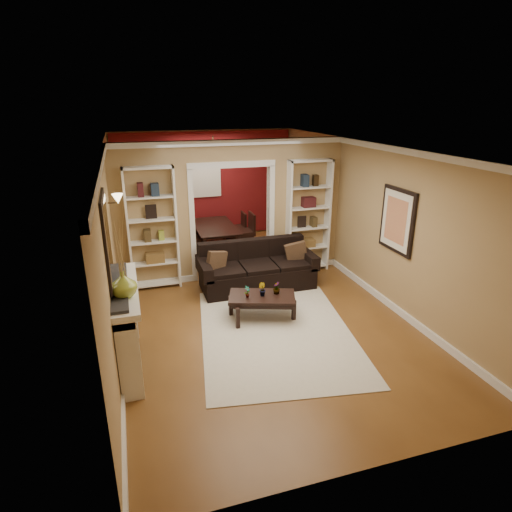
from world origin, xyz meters
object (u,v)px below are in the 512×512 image
object	(u,v)px
fireplace	(129,327)
bookshelf_right	(308,217)
bookshelf_left	(153,229)
sofa	(257,266)
coffee_table	(262,307)
dining_table	(216,238)

from	to	relation	value
fireplace	bookshelf_right	bearing A→B (deg)	34.80
bookshelf_left	sofa	bearing A→B (deg)	-17.54
sofa	bookshelf_left	xyz separation A→B (m)	(-1.84, 0.58, 0.72)
coffee_table	bookshelf_right	bearing A→B (deg)	67.33
coffee_table	dining_table	world-z (taller)	dining_table
bookshelf_left	dining_table	bearing A→B (deg)	49.42
coffee_table	fireplace	world-z (taller)	fireplace
bookshelf_right	dining_table	bearing A→B (deg)	130.39
bookshelf_right	bookshelf_left	bearing A→B (deg)	180.00
coffee_table	dining_table	distance (m)	3.60
sofa	bookshelf_right	world-z (taller)	bookshelf_right
coffee_table	fireplace	size ratio (longest dim) A/B	0.63
sofa	coffee_table	size ratio (longest dim) A/B	2.07
sofa	dining_table	xyz separation A→B (m)	(-0.28, 2.40, -0.13)
fireplace	dining_table	bearing A→B (deg)	64.26
dining_table	bookshelf_left	bearing A→B (deg)	139.42
bookshelf_right	dining_table	world-z (taller)	bookshelf_right
bookshelf_left	dining_table	world-z (taller)	bookshelf_left
sofa	coffee_table	distance (m)	1.26
fireplace	dining_table	size ratio (longest dim) A/B	1.01
dining_table	fireplace	bearing A→B (deg)	154.26
coffee_table	bookshelf_right	xyz separation A→B (m)	(1.56, 1.78, 0.95)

